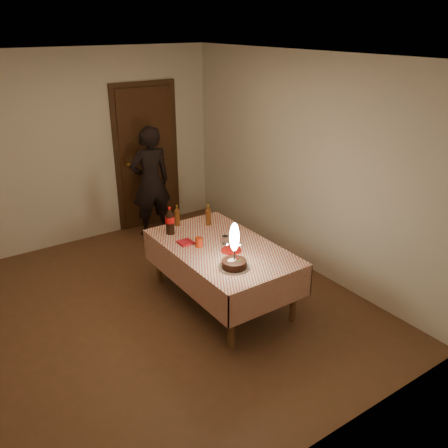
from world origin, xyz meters
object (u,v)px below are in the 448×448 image
(amber_bottle_right, at_px, (208,215))
(photographer, at_px, (151,182))
(cola_bottle, at_px, (170,221))
(clear_cup, at_px, (225,240))
(red_plate, at_px, (231,250))
(amber_bottle_left, at_px, (177,216))
(red_cup, at_px, (199,242))
(dining_table, at_px, (221,254))
(birthday_cake, at_px, (234,255))

(amber_bottle_right, height_order, photographer, photographer)
(amber_bottle_right, bearing_deg, cola_bottle, 176.60)
(clear_cup, relative_size, amber_bottle_right, 0.35)
(red_plate, bearing_deg, amber_bottle_left, 98.55)
(red_cup, xyz_separation_m, cola_bottle, (-0.09, 0.47, 0.10))
(red_plate, relative_size, clear_cup, 2.44)
(amber_bottle_right, distance_m, photographer, 1.50)
(cola_bottle, xyz_separation_m, amber_bottle_left, (0.18, 0.16, -0.03))
(clear_cup, bearing_deg, amber_bottle_left, 103.64)
(red_plate, relative_size, amber_bottle_right, 0.86)
(amber_bottle_right, bearing_deg, red_cup, -132.29)
(dining_table, relative_size, cola_bottle, 5.42)
(dining_table, height_order, cola_bottle, cola_bottle)
(dining_table, relative_size, amber_bottle_left, 6.75)
(amber_bottle_left, relative_size, amber_bottle_right, 1.00)
(clear_cup, xyz_separation_m, photographer, (0.13, 2.04, 0.08))
(red_cup, height_order, amber_bottle_left, amber_bottle_left)
(red_cup, relative_size, cola_bottle, 0.31)
(photographer, bearing_deg, red_plate, -94.50)
(red_cup, height_order, amber_bottle_right, amber_bottle_right)
(dining_table, xyz_separation_m, birthday_cake, (-0.17, -0.47, 0.23))
(photographer, bearing_deg, amber_bottle_left, -103.29)
(red_plate, distance_m, photographer, 2.23)
(cola_bottle, relative_size, amber_bottle_right, 1.25)
(birthday_cake, relative_size, red_cup, 4.74)
(clear_cup, height_order, amber_bottle_right, amber_bottle_right)
(cola_bottle, xyz_separation_m, photographer, (0.49, 1.47, -0.03))
(clear_cup, height_order, photographer, photographer)
(birthday_cake, distance_m, photographer, 2.56)
(birthday_cake, bearing_deg, cola_bottle, 96.62)
(dining_table, relative_size, red_plate, 7.82)
(dining_table, height_order, birthday_cake, birthday_cake)
(clear_cup, bearing_deg, dining_table, -159.01)
(amber_bottle_left, bearing_deg, photographer, 76.71)
(amber_bottle_left, bearing_deg, red_cup, -98.14)
(birthday_cake, relative_size, amber_bottle_right, 1.86)
(dining_table, xyz_separation_m, clear_cup, (0.07, 0.03, 0.14))
(dining_table, bearing_deg, amber_bottle_right, 70.62)
(birthday_cake, height_order, clear_cup, birthday_cake)
(birthday_cake, bearing_deg, red_cup, 93.33)
(birthday_cake, xyz_separation_m, amber_bottle_right, (0.37, 1.04, -0.02))
(dining_table, distance_m, birthday_cake, 0.55)
(dining_table, distance_m, red_cup, 0.28)
(birthday_cake, height_order, red_cup, birthday_cake)
(dining_table, distance_m, amber_bottle_left, 0.79)
(cola_bottle, relative_size, amber_bottle_left, 1.25)
(photographer, bearing_deg, amber_bottle_right, -89.95)
(amber_bottle_left, distance_m, photographer, 1.35)
(amber_bottle_right, bearing_deg, red_plate, -103.77)
(amber_bottle_right, bearing_deg, dining_table, -109.38)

